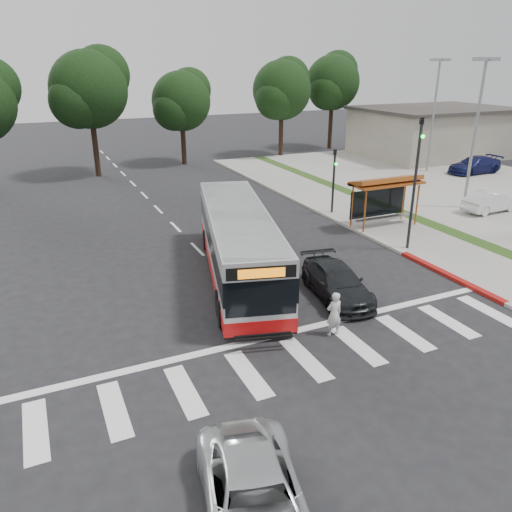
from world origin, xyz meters
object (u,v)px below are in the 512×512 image
transit_bus (239,245)px  silver_suv_south (255,501)px  pedestrian (334,314)px  dark_sedan (337,282)px

transit_bus → silver_suv_south: bearing=-96.0°
transit_bus → pedestrian: 6.16m
transit_bus → dark_sedan: bearing=-36.8°
pedestrian → silver_suv_south: size_ratio=0.35×
pedestrian → silver_suv_south: 8.11m
dark_sedan → silver_suv_south: size_ratio=0.97×
dark_sedan → silver_suv_south: bearing=-122.1°
pedestrian → dark_sedan: size_ratio=0.36×
transit_bus → pedestrian: size_ratio=7.09×
silver_suv_south → transit_bus: bearing=82.5°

